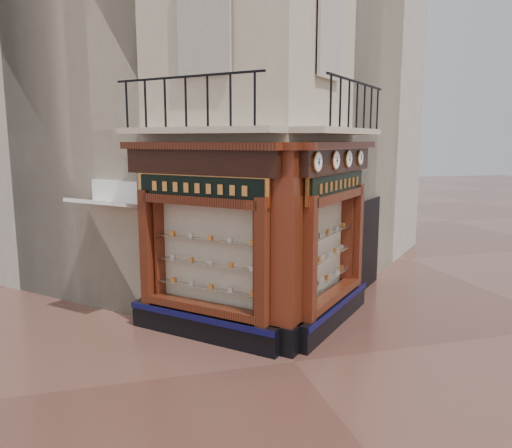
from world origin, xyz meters
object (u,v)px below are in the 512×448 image
object	(u,v)px
clock_c	(348,159)
corner_pilaster	(287,253)
clock_d	(360,158)
awning	(107,320)
clock_a	(317,162)
signboard_right	(338,184)
signboard_left	(199,188)
clock_b	(336,160)

from	to	relation	value
clock_c	corner_pilaster	bearing A→B (deg)	168.27
clock_c	clock_d	bearing A→B (deg)	-0.00
corner_pilaster	awning	world-z (taller)	corner_pilaster
clock_a	signboard_right	world-z (taller)	clock_a
clock_d	signboard_left	distance (m)	3.87
clock_b	clock_c	world-z (taller)	clock_b
corner_pilaster	clock_b	distance (m)	2.16
corner_pilaster	clock_b	size ratio (longest dim) A/B	10.46
clock_a	signboard_right	xyz separation A→B (m)	(0.91, 1.06, -0.52)
signboard_left	clock_b	bearing A→B (deg)	-143.52
signboard_left	signboard_right	size ratio (longest dim) A/B	0.99
clock_a	signboard_right	bearing A→B (deg)	4.53
corner_pilaster	clock_a	world-z (taller)	corner_pilaster
clock_b	corner_pilaster	bearing A→B (deg)	161.73
clock_b	awning	distance (m)	6.19
clock_c	clock_b	bearing A→B (deg)	-180.00
clock_d	signboard_left	world-z (taller)	clock_d
clock_a	clock_d	bearing A→B (deg)	0.00
corner_pilaster	clock_c	xyz separation A→B (m)	(1.76, 1.15, 1.67)
clock_c	signboard_left	world-z (taller)	clock_c
clock_b	signboard_left	bearing A→B (deg)	126.48
signboard_left	corner_pilaster	bearing A→B (deg)	-169.75
awning	clock_a	bearing A→B (deg)	-169.65
clock_b	clock_c	size ratio (longest dim) A/B	1.02
clock_b	signboard_right	bearing A→B (deg)	13.61
awning	signboard_right	bearing A→B (deg)	-153.82
clock_b	clock_d	bearing A→B (deg)	0.00
signboard_left	signboard_right	bearing A→B (deg)	-135.00
awning	signboard_left	distance (m)	3.99
corner_pilaster	signboard_right	distance (m)	2.12
clock_b	awning	bearing A→B (deg)	110.94
clock_b	clock_c	bearing A→B (deg)	0.00
clock_d	signboard_left	size ratio (longest dim) A/B	0.15
awning	signboard_right	size ratio (longest dim) A/B	0.61
clock_c	awning	world-z (taller)	clock_c
awning	signboard_left	xyz separation A→B (m)	(1.90, -1.64, 3.10)
signboard_left	clock_a	bearing A→B (deg)	-162.84
corner_pilaster	clock_c	distance (m)	2.69
clock_a	clock_d	distance (m)	2.49
clock_a	clock_b	distance (m)	0.94
awning	clock_d	bearing A→B (deg)	-144.49
clock_a	clock_c	xyz separation A→B (m)	(1.20, 1.20, 0.00)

